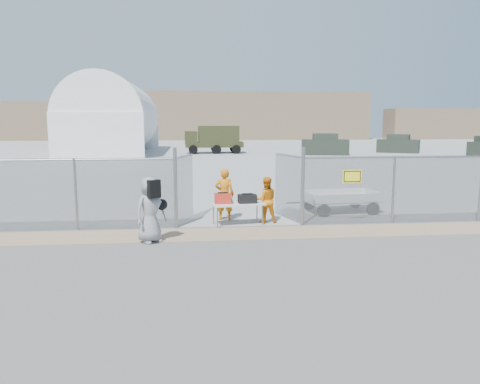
{
  "coord_description": "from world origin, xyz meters",
  "views": [
    {
      "loc": [
        -1.47,
        -12.4,
        3.25
      ],
      "look_at": [
        0.0,
        2.0,
        1.1
      ],
      "focal_mm": 35.0,
      "sensor_mm": 36.0,
      "label": 1
    }
  ],
  "objects": [
    {
      "name": "utility_trailer",
      "position": [
        3.9,
        4.0,
        0.41
      ],
      "size": [
        3.54,
        2.07,
        0.82
      ],
      "primitive_type": null,
      "rotation": [
        0.0,
        0.0,
        0.1
      ],
      "color": "silver",
      "rests_on": "ground"
    },
    {
      "name": "dirt_strip",
      "position": [
        0.0,
        1.0,
        0.01
      ],
      "size": [
        44.0,
        1.6,
        0.01
      ],
      "primitive_type": "cube",
      "color": "#9F7F61",
      "rests_on": "ground"
    },
    {
      "name": "security_worker_left",
      "position": [
        -0.42,
        3.01,
        0.88
      ],
      "size": [
        0.71,
        0.54,
        1.75
      ],
      "primitive_type": "imported",
      "rotation": [
        0.0,
        0.0,
        2.95
      ],
      "color": "orange",
      "rests_on": "ground"
    },
    {
      "name": "visitor",
      "position": [
        -2.63,
        0.28,
        0.9
      ],
      "size": [
        1.05,
        0.98,
        1.8
      ],
      "primitive_type": "imported",
      "rotation": [
        0.0,
        0.0,
        0.62
      ],
      "color": "gray",
      "rests_on": "ground"
    },
    {
      "name": "ground",
      "position": [
        0.0,
        0.0,
        0.0
      ],
      "size": [
        160.0,
        160.0,
        0.0
      ],
      "primitive_type": "plane",
      "color": "#5B5858"
    },
    {
      "name": "tarmac_inside",
      "position": [
        0.0,
        42.0,
        0.01
      ],
      "size": [
        160.0,
        80.0,
        0.01
      ],
      "primitive_type": "cube",
      "color": "#9A9A9A",
      "rests_on": "ground"
    },
    {
      "name": "parked_vehicle_mid",
      "position": [
        20.79,
        36.5,
        0.97
      ],
      "size": [
        4.7,
        3.89,
        1.95
      ],
      "primitive_type": null,
      "rotation": [
        0.0,
        0.0,
        -0.54
      ],
      "color": "#262E26",
      "rests_on": "ground"
    },
    {
      "name": "military_truck",
      "position": [
        0.86,
        37.62,
        1.46
      ],
      "size": [
        6.15,
        2.38,
        2.91
      ],
      "primitive_type": null,
      "rotation": [
        0.0,
        0.0,
        0.02
      ],
      "color": "#2F3319",
      "rests_on": "ground"
    },
    {
      "name": "parked_vehicle_near",
      "position": [
        11.91,
        33.98,
        1.05
      ],
      "size": [
        5.0,
        3.05,
        2.11
      ],
      "primitive_type": null,
      "rotation": [
        0.0,
        0.0,
        -0.21
      ],
      "color": "#262E26",
      "rests_on": "ground"
    },
    {
      "name": "quonset_hangar",
      "position": [
        -10.0,
        40.0,
        4.0
      ],
      "size": [
        9.0,
        18.0,
        8.0
      ],
      "primitive_type": null,
      "color": "white",
      "rests_on": "ground"
    },
    {
      "name": "chain_link_fence",
      "position": [
        0.0,
        2.0,
        1.1
      ],
      "size": [
        40.0,
        0.2,
        2.2
      ],
      "primitive_type": null,
      "color": "gray",
      "rests_on": "ground"
    },
    {
      "name": "black_duffel",
      "position": [
        0.26,
        2.24,
        0.84
      ],
      "size": [
        0.6,
        0.39,
        0.28
      ],
      "primitive_type": "cube",
      "rotation": [
        0.0,
        0.0,
        0.09
      ],
      "color": "black",
      "rests_on": "folding_table"
    },
    {
      "name": "security_worker_right",
      "position": [
        0.9,
        2.45,
        0.76
      ],
      "size": [
        0.74,
        0.57,
        1.51
      ],
      "primitive_type": "imported",
      "rotation": [
        0.0,
        0.0,
        3.14
      ],
      "color": "orange",
      "rests_on": "ground"
    },
    {
      "name": "folding_table",
      "position": [
        -0.05,
        2.22,
        0.35
      ],
      "size": [
        1.75,
        0.97,
        0.7
      ],
      "primitive_type": null,
      "rotation": [
        0.0,
        0.0,
        0.18
      ],
      "color": "silver",
      "rests_on": "ground"
    },
    {
      "name": "orange_bag",
      "position": [
        -0.53,
        2.24,
        0.87
      ],
      "size": [
        0.52,
        0.35,
        0.33
      ],
      "primitive_type": "cube",
      "rotation": [
        0.0,
        0.0,
        -0.0
      ],
      "color": "red",
      "rests_on": "folding_table"
    },
    {
      "name": "distant_hills",
      "position": [
        5.0,
        78.0,
        4.5
      ],
      "size": [
        140.0,
        6.0,
        9.0
      ],
      "primitive_type": null,
      "color": "#7F684F",
      "rests_on": "ground"
    }
  ]
}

